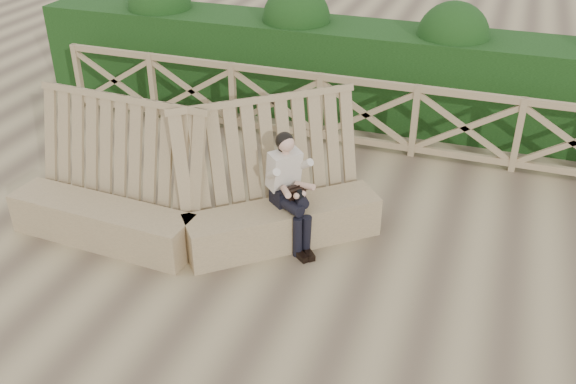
% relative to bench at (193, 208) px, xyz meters
% --- Properties ---
extents(ground, '(60.00, 60.00, 0.00)m').
position_rel_bench_xyz_m(ground, '(1.33, -0.48, -0.41)').
color(ground, brown).
rests_on(ground, ground).
extents(bench, '(4.19, 2.09, 1.62)m').
position_rel_bench_xyz_m(bench, '(0.00, 0.00, 0.00)').
color(bench, olive).
rests_on(bench, ground).
extents(woman, '(0.74, 0.71, 1.35)m').
position_rel_bench_xyz_m(woman, '(1.08, 0.32, 0.34)').
color(woman, black).
rests_on(woman, ground).
extents(guardrail, '(10.10, 0.09, 1.10)m').
position_rel_bench_xyz_m(guardrail, '(1.33, 3.02, 0.14)').
color(guardrail, olive).
rests_on(guardrail, ground).
extents(hedge, '(12.00, 1.20, 1.50)m').
position_rel_bench_xyz_m(hedge, '(1.33, 4.22, 0.34)').
color(hedge, black).
rests_on(hedge, ground).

